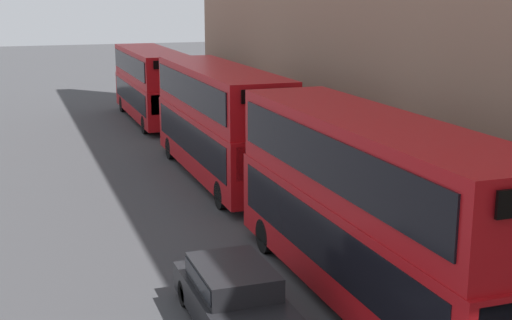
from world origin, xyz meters
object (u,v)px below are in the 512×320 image
object	(u,v)px
bus_leading	(370,204)
pedestrian	(257,143)
bus_third_in_queue	(151,82)
bus_second_in_queue	(219,118)
car_dark_sedan	(234,294)

from	to	relation	value
bus_leading	pedestrian	size ratio (longest dim) A/B	6.30
bus_third_in_queue	pedestrian	bearing A→B (deg)	-78.51
bus_second_in_queue	pedestrian	bearing A→B (deg)	44.16
bus_leading	bus_third_in_queue	bearing A→B (deg)	90.00
car_dark_sedan	pedestrian	world-z (taller)	pedestrian
bus_leading	car_dark_sedan	distance (m)	3.84
bus_leading	pedestrian	bearing A→B (deg)	80.91
bus_leading	car_dark_sedan	world-z (taller)	bus_leading
bus_third_in_queue	car_dark_sedan	xyz separation A→B (m)	(-3.40, -26.92, -1.58)
bus_third_in_queue	pedestrian	xyz separation A→B (m)	(2.41, -11.85, -1.48)
car_dark_sedan	pedestrian	distance (m)	16.15
car_dark_sedan	bus_leading	bearing A→B (deg)	0.21
bus_leading	bus_third_in_queue	distance (m)	26.91
bus_third_in_queue	pedestrian	size ratio (longest dim) A/B	6.05
bus_second_in_queue	bus_third_in_queue	distance (m)	14.19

